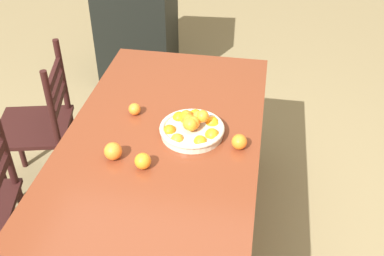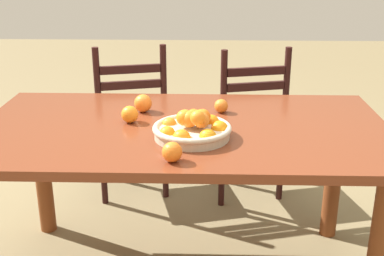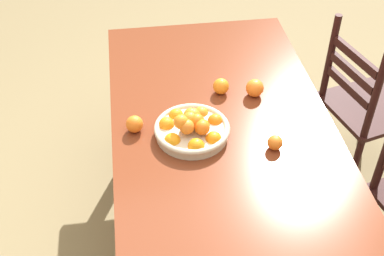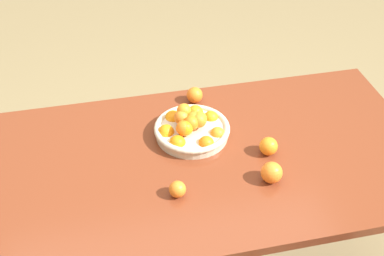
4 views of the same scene
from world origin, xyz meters
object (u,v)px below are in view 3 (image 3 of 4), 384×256
at_px(orange_loose_2, 255,88).
at_px(orange_loose_0, 221,86).
at_px(chair_by_cabinet, 364,108).
at_px(orange_loose_3, 275,143).
at_px(fruit_bowl, 192,129).
at_px(orange_loose_1, 135,124).
at_px(dining_table, 222,145).

bearing_deg(orange_loose_2, orange_loose_0, -104.87).
bearing_deg(orange_loose_2, chair_by_cabinet, 104.33).
height_order(orange_loose_2, orange_loose_3, orange_loose_2).
height_order(chair_by_cabinet, orange_loose_0, chair_by_cabinet).
xyz_separation_m(fruit_bowl, orange_loose_2, (-0.23, 0.31, 0.00)).
bearing_deg(orange_loose_2, orange_loose_1, -72.90).
height_order(dining_table, chair_by_cabinet, chair_by_cabinet).
xyz_separation_m(chair_by_cabinet, orange_loose_0, (0.13, -0.79, 0.31)).
relative_size(orange_loose_1, orange_loose_3, 1.16).
bearing_deg(orange_loose_3, chair_by_cabinet, 128.52).
bearing_deg(orange_loose_0, dining_table, -7.72).
bearing_deg(orange_loose_0, fruit_bowl, -32.07).
bearing_deg(fruit_bowl, orange_loose_3, 69.33).
xyz_separation_m(orange_loose_1, orange_loose_3, (0.18, 0.54, -0.01)).
relative_size(orange_loose_0, orange_loose_2, 0.90).
relative_size(fruit_bowl, orange_loose_0, 4.27).
xyz_separation_m(orange_loose_0, orange_loose_1, (0.21, -0.40, -0.00)).
xyz_separation_m(dining_table, orange_loose_3, (0.16, 0.18, 0.14)).
bearing_deg(chair_by_cabinet, orange_loose_2, 90.10).
xyz_separation_m(orange_loose_0, orange_loose_3, (0.39, 0.14, -0.01)).
bearing_deg(orange_loose_1, orange_loose_0, 117.33).
distance_m(fruit_bowl, orange_loose_1, 0.24).
bearing_deg(orange_loose_3, fruit_bowl, -110.67).
distance_m(orange_loose_2, orange_loose_3, 0.35).
xyz_separation_m(dining_table, fruit_bowl, (0.04, -0.14, 0.15)).
distance_m(dining_table, fruit_bowl, 0.21).
xyz_separation_m(chair_by_cabinet, orange_loose_1, (0.33, -1.19, 0.31)).
relative_size(chair_by_cabinet, fruit_bowl, 3.01).
distance_m(orange_loose_1, orange_loose_2, 0.57).
bearing_deg(orange_loose_1, fruit_bowl, 74.15).
height_order(chair_by_cabinet, orange_loose_3, chair_by_cabinet).
bearing_deg(chair_by_cabinet, fruit_bowl, 98.19).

